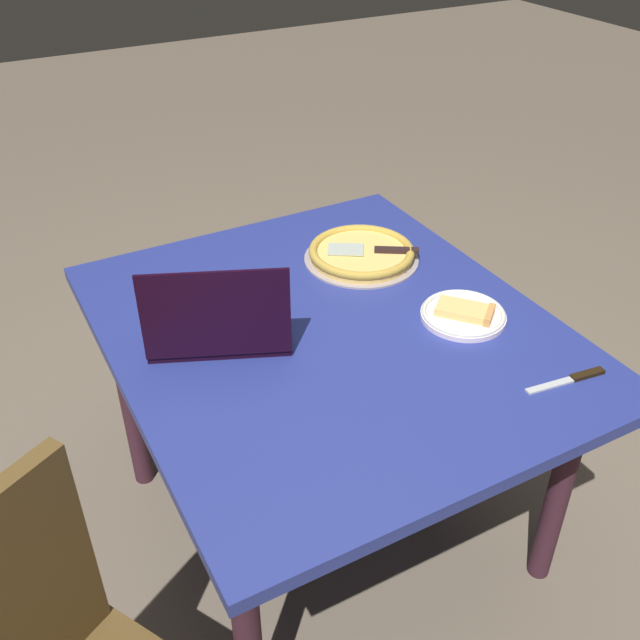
{
  "coord_description": "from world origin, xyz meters",
  "views": [
    {
      "loc": [
        1.3,
        -0.73,
        1.79
      ],
      "look_at": [
        0.03,
        -0.05,
        0.8
      ],
      "focal_mm": 40.46,
      "sensor_mm": 36.0,
      "label": 1
    }
  ],
  "objects_px": {
    "laptop": "(219,326)",
    "pizza_tray": "(362,253)",
    "pizza_plate": "(464,314)",
    "table_knife": "(573,378)",
    "dining_table": "(330,354)"
  },
  "relations": [
    {
      "from": "pizza_plate",
      "to": "pizza_tray",
      "type": "distance_m",
      "value": 0.39
    },
    {
      "from": "laptop",
      "to": "pizza_tray",
      "type": "height_order",
      "value": "laptop"
    },
    {
      "from": "pizza_plate",
      "to": "laptop",
      "type": "bearing_deg",
      "value": -107.9
    },
    {
      "from": "laptop",
      "to": "pizza_tray",
      "type": "relative_size",
      "value": 1.19
    },
    {
      "from": "dining_table",
      "to": "pizza_plate",
      "type": "bearing_deg",
      "value": 67.47
    },
    {
      "from": "dining_table",
      "to": "table_knife",
      "type": "bearing_deg",
      "value": 40.47
    },
    {
      "from": "dining_table",
      "to": "laptop",
      "type": "relative_size",
      "value": 3.11
    },
    {
      "from": "laptop",
      "to": "table_knife",
      "type": "height_order",
      "value": "laptop"
    },
    {
      "from": "dining_table",
      "to": "pizza_tray",
      "type": "relative_size",
      "value": 3.69
    },
    {
      "from": "pizza_tray",
      "to": "table_knife",
      "type": "height_order",
      "value": "pizza_tray"
    },
    {
      "from": "table_knife",
      "to": "dining_table",
      "type": "bearing_deg",
      "value": -139.53
    },
    {
      "from": "pizza_plate",
      "to": "pizza_tray",
      "type": "bearing_deg",
      "value": -169.16
    },
    {
      "from": "dining_table",
      "to": "pizza_tray",
      "type": "height_order",
      "value": "pizza_tray"
    },
    {
      "from": "laptop",
      "to": "pizza_tray",
      "type": "bearing_deg",
      "value": 110.56
    },
    {
      "from": "dining_table",
      "to": "laptop",
      "type": "xyz_separation_m",
      "value": [
        -0.06,
        -0.27,
        0.14
      ]
    }
  ]
}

